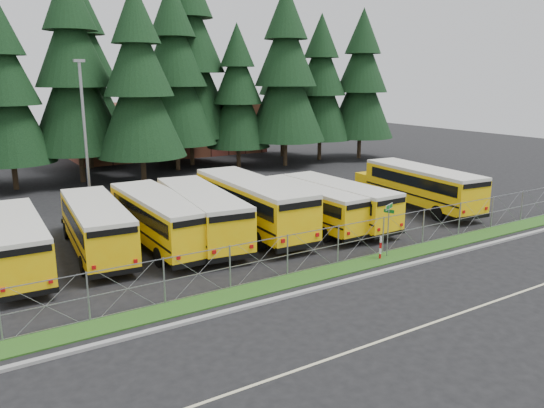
{
  "coord_description": "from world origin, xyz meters",
  "views": [
    {
      "loc": [
        -16.97,
        -20.36,
        9.06
      ],
      "look_at": [
        -1.71,
        4.0,
        2.13
      ],
      "focal_mm": 35.0,
      "sensor_mm": 36.0,
      "label": 1
    }
  ],
  "objects_px": {
    "bus_4": "(249,206)",
    "bus_east": "(418,188)",
    "bus_1": "(96,228)",
    "bus_2": "(158,220)",
    "street_sign": "(389,219)",
    "bus_3": "(199,215)",
    "light_standard": "(85,132)",
    "striped_bollard": "(380,248)",
    "bus_6": "(335,203)",
    "bus_5": "(308,206)",
    "bus_0": "(15,244)"
  },
  "relations": [
    {
      "from": "bus_2",
      "to": "striped_bollard",
      "type": "distance_m",
      "value": 11.96
    },
    {
      "from": "bus_1",
      "to": "bus_east",
      "type": "relative_size",
      "value": 0.94
    },
    {
      "from": "bus_3",
      "to": "bus_4",
      "type": "xyz_separation_m",
      "value": [
        3.26,
        0.04,
        0.12
      ]
    },
    {
      "from": "bus_3",
      "to": "street_sign",
      "type": "relative_size",
      "value": 3.99
    },
    {
      "from": "bus_0",
      "to": "bus_east",
      "type": "bearing_deg",
      "value": -1.02
    },
    {
      "from": "bus_1",
      "to": "bus_6",
      "type": "distance_m",
      "value": 14.3
    },
    {
      "from": "bus_1",
      "to": "street_sign",
      "type": "height_order",
      "value": "street_sign"
    },
    {
      "from": "bus_east",
      "to": "light_standard",
      "type": "height_order",
      "value": "light_standard"
    },
    {
      "from": "bus_3",
      "to": "light_standard",
      "type": "height_order",
      "value": "light_standard"
    },
    {
      "from": "bus_1",
      "to": "bus_2",
      "type": "xyz_separation_m",
      "value": [
        3.18,
        -0.54,
        0.06
      ]
    },
    {
      "from": "bus_3",
      "to": "bus_east",
      "type": "bearing_deg",
      "value": 2.31
    },
    {
      "from": "bus_5",
      "to": "light_standard",
      "type": "height_order",
      "value": "light_standard"
    },
    {
      "from": "bus_6",
      "to": "street_sign",
      "type": "xyz_separation_m",
      "value": [
        -1.67,
        -6.4,
        0.68
      ]
    },
    {
      "from": "bus_2",
      "to": "bus_5",
      "type": "xyz_separation_m",
      "value": [
        9.1,
        -1.36,
        -0.12
      ]
    },
    {
      "from": "bus_5",
      "to": "light_standard",
      "type": "xyz_separation_m",
      "value": [
        -10.37,
        11.05,
        4.17
      ]
    },
    {
      "from": "bus_1",
      "to": "bus_6",
      "type": "relative_size",
      "value": 1.03
    },
    {
      "from": "bus_1",
      "to": "street_sign",
      "type": "relative_size",
      "value": 3.76
    },
    {
      "from": "bus_4",
      "to": "street_sign",
      "type": "bearing_deg",
      "value": -62.71
    },
    {
      "from": "striped_bollard",
      "to": "bus_1",
      "type": "bearing_deg",
      "value": 144.03
    },
    {
      "from": "bus_4",
      "to": "street_sign",
      "type": "xyz_separation_m",
      "value": [
        3.68,
        -7.81,
        0.44
      ]
    },
    {
      "from": "light_standard",
      "to": "bus_2",
      "type": "bearing_deg",
      "value": -82.52
    },
    {
      "from": "bus_4",
      "to": "light_standard",
      "type": "xyz_separation_m",
      "value": [
        -6.88,
        9.91,
        3.91
      ]
    },
    {
      "from": "bus_2",
      "to": "street_sign",
      "type": "relative_size",
      "value": 3.93
    },
    {
      "from": "striped_bollard",
      "to": "bus_6",
      "type": "bearing_deg",
      "value": 71.18
    },
    {
      "from": "bus_3",
      "to": "bus_5",
      "type": "bearing_deg",
      "value": -2.77
    },
    {
      "from": "bus_0",
      "to": "bus_east",
      "type": "xyz_separation_m",
      "value": [
        25.64,
        -1.34,
        0.13
      ]
    },
    {
      "from": "bus_1",
      "to": "bus_2",
      "type": "relative_size",
      "value": 0.96
    },
    {
      "from": "bus_east",
      "to": "striped_bollard",
      "type": "height_order",
      "value": "bus_east"
    },
    {
      "from": "bus_0",
      "to": "street_sign",
      "type": "distance_m",
      "value": 18.2
    },
    {
      "from": "bus_2",
      "to": "bus_east",
      "type": "relative_size",
      "value": 0.99
    },
    {
      "from": "bus_0",
      "to": "bus_1",
      "type": "distance_m",
      "value": 3.97
    },
    {
      "from": "bus_1",
      "to": "bus_2",
      "type": "bearing_deg",
      "value": -4.91
    },
    {
      "from": "bus_0",
      "to": "light_standard",
      "type": "bearing_deg",
      "value": 61.29
    },
    {
      "from": "bus_4",
      "to": "striped_bollard",
      "type": "relative_size",
      "value": 10.12
    },
    {
      "from": "bus_0",
      "to": "bus_4",
      "type": "height_order",
      "value": "bus_4"
    },
    {
      "from": "light_standard",
      "to": "bus_3",
      "type": "bearing_deg",
      "value": -69.97
    },
    {
      "from": "bus_4",
      "to": "bus_5",
      "type": "xyz_separation_m",
      "value": [
        3.49,
        -1.14,
        -0.26
      ]
    },
    {
      "from": "bus_0",
      "to": "bus_5",
      "type": "bearing_deg",
      "value": -2.44
    },
    {
      "from": "bus_1",
      "to": "striped_bollard",
      "type": "relative_size",
      "value": 8.81
    },
    {
      "from": "bus_4",
      "to": "bus_east",
      "type": "distance_m",
      "value": 13.0
    },
    {
      "from": "bus_5",
      "to": "striped_bollard",
      "type": "distance_m",
      "value": 6.8
    },
    {
      "from": "bus_0",
      "to": "bus_3",
      "type": "xyz_separation_m",
      "value": [
        9.44,
        -0.14,
        0.13
      ]
    },
    {
      "from": "bus_1",
      "to": "bus_4",
      "type": "relative_size",
      "value": 0.87
    },
    {
      "from": "bus_1",
      "to": "light_standard",
      "type": "height_order",
      "value": "light_standard"
    },
    {
      "from": "bus_3",
      "to": "bus_5",
      "type": "xyz_separation_m",
      "value": [
        6.75,
        -1.1,
        -0.14
      ]
    },
    {
      "from": "bus_3",
      "to": "bus_east",
      "type": "xyz_separation_m",
      "value": [
        16.2,
        -1.19,
        0.0
      ]
    },
    {
      "from": "bus_0",
      "to": "bus_3",
      "type": "height_order",
      "value": "bus_3"
    },
    {
      "from": "light_standard",
      "to": "bus_4",
      "type": "bearing_deg",
      "value": -55.22
    },
    {
      "from": "striped_bollard",
      "to": "light_standard",
      "type": "bearing_deg",
      "value": 119.37
    },
    {
      "from": "bus_6",
      "to": "light_standard",
      "type": "relative_size",
      "value": 1.02
    }
  ]
}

